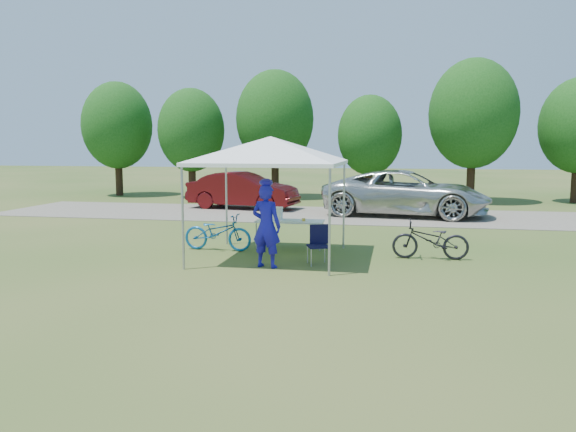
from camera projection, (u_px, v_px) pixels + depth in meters
name	position (u px, v px, depth m)	size (l,w,h in m)	color
ground	(271.00, 258.00, 12.71)	(100.00, 100.00, 0.00)	#2D5119
gravel_strip	(319.00, 215.00, 20.50)	(24.00, 5.00, 0.02)	gray
canopy	(271.00, 140.00, 12.38)	(4.53, 4.53, 3.00)	#A5A5AA
treeline	(331.00, 123.00, 26.01)	(24.89, 4.28, 6.30)	#382314
folding_table	(290.00, 222.00, 13.89)	(1.66, 0.69, 0.68)	white
folding_chair	(319.00, 241.00, 12.02)	(0.55, 0.58, 0.84)	black
cooler	(273.00, 213.00, 13.95)	(0.45, 0.30, 0.32)	white
ice_cream_cup	(304.00, 220.00, 13.77)	(0.09, 0.09, 0.07)	gold
cyclist	(266.00, 226.00, 11.62)	(0.63, 0.42, 1.74)	#1814AA
bike_blue	(218.00, 232.00, 13.56)	(0.59, 1.69, 0.89)	#11599B
bike_dark	(430.00, 240.00, 12.50)	(0.58, 1.68, 0.88)	black
minivan	(406.00, 193.00, 20.10)	(2.70, 5.86, 1.63)	silver
sedan	(243.00, 190.00, 22.35)	(1.53, 4.40, 1.45)	#520D0F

